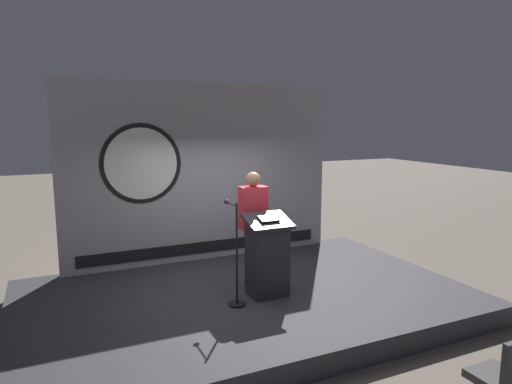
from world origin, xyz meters
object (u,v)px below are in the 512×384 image
object	(u,v)px
speaker_person	(253,228)
microphone_stand	(236,269)
podium	(268,257)
audience_chair_left	(506,374)

from	to	relation	value
speaker_person	microphone_stand	world-z (taller)	speaker_person
podium	microphone_stand	bearing A→B (deg)	-169.61
podium	microphone_stand	world-z (taller)	microphone_stand
audience_chair_left	podium	bearing A→B (deg)	106.97
microphone_stand	audience_chair_left	bearing A→B (deg)	-63.61
podium	microphone_stand	xyz separation A→B (m)	(-0.54, -0.10, -0.07)
podium	speaker_person	distance (m)	0.58
speaker_person	audience_chair_left	xyz separation A→B (m)	(0.95, -3.55, -0.70)
podium	audience_chair_left	distance (m)	3.23
podium	speaker_person	world-z (taller)	speaker_person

